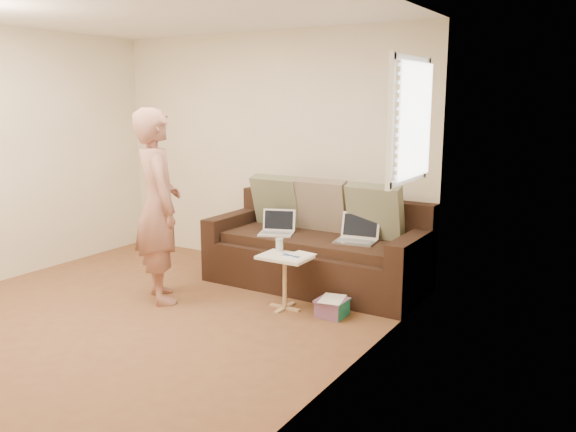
# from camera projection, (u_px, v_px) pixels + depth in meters

# --- Properties ---
(floor) EXTENTS (4.50, 4.50, 0.00)m
(floor) POSITION_uv_depth(u_px,v_px,m) (122.00, 324.00, 4.99)
(floor) COLOR brown
(floor) RESTS_ON ground
(ceiling) EXTENTS (4.50, 4.50, 0.00)m
(ceiling) POSITION_uv_depth(u_px,v_px,m) (103.00, 2.00, 4.47)
(ceiling) COLOR white
(ceiling) RESTS_ON wall_back
(wall_back) EXTENTS (4.00, 0.00, 4.00)m
(wall_back) POSITION_uv_depth(u_px,v_px,m) (267.00, 151.00, 6.62)
(wall_back) COLOR beige
(wall_back) RESTS_ON ground
(wall_right) EXTENTS (0.00, 4.50, 4.50)m
(wall_right) POSITION_uv_depth(u_px,v_px,m) (335.00, 193.00, 3.71)
(wall_right) COLOR beige
(wall_right) RESTS_ON ground
(window_blinds) EXTENTS (0.12, 0.88, 1.08)m
(window_blinds) POSITION_uv_depth(u_px,v_px,m) (412.00, 120.00, 4.91)
(window_blinds) COLOR white
(window_blinds) RESTS_ON wall_right
(sofa) EXTENTS (2.20, 0.95, 0.85)m
(sofa) POSITION_uv_depth(u_px,v_px,m) (316.00, 245.00, 5.93)
(sofa) COLOR black
(sofa) RESTS_ON ground
(pillow_left) EXTENTS (0.55, 0.29, 0.57)m
(pillow_left) POSITION_uv_depth(u_px,v_px,m) (278.00, 201.00, 6.36)
(pillow_left) COLOR #666D50
(pillow_left) RESTS_ON sofa
(pillow_mid) EXTENTS (0.55, 0.27, 0.57)m
(pillow_mid) POSITION_uv_depth(u_px,v_px,m) (323.00, 206.00, 6.08)
(pillow_mid) COLOR #786555
(pillow_mid) RESTS_ON sofa
(pillow_right) EXTENTS (0.55, 0.28, 0.57)m
(pillow_right) POSITION_uv_depth(u_px,v_px,m) (375.00, 212.00, 5.74)
(pillow_right) COLOR #666D50
(pillow_right) RESTS_ON sofa
(laptop_silver) EXTENTS (0.42, 0.32, 0.25)m
(laptop_silver) POSITION_uv_depth(u_px,v_px,m) (355.00, 242.00, 5.65)
(laptop_silver) COLOR #B7BABC
(laptop_silver) RESTS_ON sofa
(laptop_white) EXTENTS (0.40, 0.35, 0.25)m
(laptop_white) POSITION_uv_depth(u_px,v_px,m) (276.00, 235.00, 5.98)
(laptop_white) COLOR white
(laptop_white) RESTS_ON sofa
(person) EXTENTS (0.80, 0.74, 1.81)m
(person) POSITION_uv_depth(u_px,v_px,m) (158.00, 206.00, 5.44)
(person) COLOR #9D5755
(person) RESTS_ON ground
(side_table) EXTENTS (0.45, 0.32, 0.50)m
(side_table) POSITION_uv_depth(u_px,v_px,m) (285.00, 282.00, 5.31)
(side_table) COLOR silver
(side_table) RESTS_ON ground
(drinking_glass) EXTENTS (0.07, 0.07, 0.12)m
(drinking_glass) POSITION_uv_depth(u_px,v_px,m) (279.00, 245.00, 5.41)
(drinking_glass) COLOR silver
(drinking_glass) RESTS_ON side_table
(scissors) EXTENTS (0.19, 0.12, 0.02)m
(scissors) POSITION_uv_depth(u_px,v_px,m) (291.00, 256.00, 5.23)
(scissors) COLOR silver
(scissors) RESTS_ON side_table
(paper_on_table) EXTENTS (0.25, 0.33, 0.00)m
(paper_on_table) POSITION_uv_depth(u_px,v_px,m) (298.00, 256.00, 5.26)
(paper_on_table) COLOR white
(paper_on_table) RESTS_ON side_table
(striped_box) EXTENTS (0.25, 0.25, 0.16)m
(striped_box) POSITION_uv_depth(u_px,v_px,m) (332.00, 307.00, 5.16)
(striped_box) COLOR #D11F85
(striped_box) RESTS_ON ground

